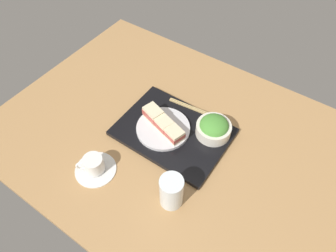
{
  "coord_description": "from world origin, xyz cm",
  "views": [
    {
      "loc": [
        -36.41,
        58.7,
        94.87
      ],
      "look_at": [
        3.81,
        0.26,
        5.0
      ],
      "focal_mm": 32.53,
      "sensor_mm": 36.0,
      "label": 1
    }
  ],
  "objects_px": {
    "sandwich_middle": "(163,123)",
    "salad_bowl": "(214,128)",
    "sandwich_plate": "(163,128)",
    "coffee_cup": "(94,166)",
    "drinking_glass": "(171,191)",
    "sandwich_near": "(173,133)",
    "sandwich_far": "(153,114)",
    "chopsticks_pair": "(190,107)"
  },
  "relations": [
    {
      "from": "sandwich_middle",
      "to": "salad_bowl",
      "type": "distance_m",
      "value": 0.19
    },
    {
      "from": "sandwich_far",
      "to": "drinking_glass",
      "type": "height_order",
      "value": "drinking_glass"
    },
    {
      "from": "sandwich_middle",
      "to": "sandwich_far",
      "type": "distance_m",
      "value": 0.06
    },
    {
      "from": "coffee_cup",
      "to": "sandwich_middle",
      "type": "bearing_deg",
      "value": -110.42
    },
    {
      "from": "sandwich_near",
      "to": "coffee_cup",
      "type": "height_order",
      "value": "sandwich_near"
    },
    {
      "from": "sandwich_near",
      "to": "chopsticks_pair",
      "type": "relative_size",
      "value": 0.47
    },
    {
      "from": "sandwich_plate",
      "to": "sandwich_near",
      "type": "xyz_separation_m",
      "value": [
        -0.06,
        0.02,
        0.03
      ]
    },
    {
      "from": "salad_bowl",
      "to": "sandwich_middle",
      "type": "bearing_deg",
      "value": 29.1
    },
    {
      "from": "sandwich_near",
      "to": "sandwich_middle",
      "type": "xyz_separation_m",
      "value": [
        0.06,
        -0.02,
        0.0
      ]
    },
    {
      "from": "salad_bowl",
      "to": "coffee_cup",
      "type": "bearing_deg",
      "value": 53.82
    },
    {
      "from": "sandwich_near",
      "to": "sandwich_far",
      "type": "relative_size",
      "value": 0.96
    },
    {
      "from": "sandwich_near",
      "to": "sandwich_far",
      "type": "xyz_separation_m",
      "value": [
        0.11,
        -0.03,
        0.0
      ]
    },
    {
      "from": "sandwich_plate",
      "to": "chopsticks_pair",
      "type": "bearing_deg",
      "value": -98.66
    },
    {
      "from": "sandwich_plate",
      "to": "coffee_cup",
      "type": "bearing_deg",
      "value": 69.58
    },
    {
      "from": "sandwich_middle",
      "to": "sandwich_far",
      "type": "height_order",
      "value": "sandwich_far"
    },
    {
      "from": "sandwich_far",
      "to": "chopsticks_pair",
      "type": "bearing_deg",
      "value": -119.96
    },
    {
      "from": "salad_bowl",
      "to": "sandwich_plate",
      "type": "bearing_deg",
      "value": 29.1
    },
    {
      "from": "sandwich_middle",
      "to": "sandwich_plate",
      "type": "bearing_deg",
      "value": 7.13
    },
    {
      "from": "sandwich_far",
      "to": "drinking_glass",
      "type": "relative_size",
      "value": 0.69
    },
    {
      "from": "sandwich_plate",
      "to": "drinking_glass",
      "type": "xyz_separation_m",
      "value": [
        -0.19,
        0.22,
        0.04
      ]
    },
    {
      "from": "sandwich_far",
      "to": "chopsticks_pair",
      "type": "xyz_separation_m",
      "value": [
        -0.08,
        -0.14,
        -0.04
      ]
    },
    {
      "from": "sandwich_plate",
      "to": "sandwich_middle",
      "type": "relative_size",
      "value": 2.41
    },
    {
      "from": "coffee_cup",
      "to": "drinking_glass",
      "type": "height_order",
      "value": "drinking_glass"
    },
    {
      "from": "salad_bowl",
      "to": "drinking_glass",
      "type": "height_order",
      "value": "drinking_glass"
    },
    {
      "from": "sandwich_far",
      "to": "drinking_glass",
      "type": "xyz_separation_m",
      "value": [
        -0.24,
        0.23,
        0.01
      ]
    },
    {
      "from": "sandwich_plate",
      "to": "drinking_glass",
      "type": "height_order",
      "value": "drinking_glass"
    },
    {
      "from": "sandwich_far",
      "to": "salad_bowl",
      "type": "relative_size",
      "value": 0.67
    },
    {
      "from": "sandwich_near",
      "to": "salad_bowl",
      "type": "xyz_separation_m",
      "value": [
        -0.11,
        -0.11,
        -0.0
      ]
    },
    {
      "from": "sandwich_plate",
      "to": "chopsticks_pair",
      "type": "distance_m",
      "value": 0.16
    },
    {
      "from": "sandwich_near",
      "to": "coffee_cup",
      "type": "relative_size",
      "value": 0.58
    },
    {
      "from": "sandwich_near",
      "to": "chopsticks_pair",
      "type": "height_order",
      "value": "sandwich_near"
    },
    {
      "from": "sandwich_plate",
      "to": "sandwich_far",
      "type": "distance_m",
      "value": 0.07
    },
    {
      "from": "sandwich_near",
      "to": "salad_bowl",
      "type": "bearing_deg",
      "value": -135.49
    },
    {
      "from": "drinking_glass",
      "to": "sandwich_far",
      "type": "bearing_deg",
      "value": -43.91
    },
    {
      "from": "salad_bowl",
      "to": "sandwich_far",
      "type": "bearing_deg",
      "value": 19.11
    },
    {
      "from": "sandwich_far",
      "to": "drinking_glass",
      "type": "bearing_deg",
      "value": 136.09
    },
    {
      "from": "sandwich_far",
      "to": "coffee_cup",
      "type": "xyz_separation_m",
      "value": [
        0.05,
        0.29,
        -0.03
      ]
    },
    {
      "from": "drinking_glass",
      "to": "sandwich_plate",
      "type": "bearing_deg",
      "value": -49.55
    },
    {
      "from": "sandwich_far",
      "to": "sandwich_plate",
      "type": "bearing_deg",
      "value": 164.73
    },
    {
      "from": "salad_bowl",
      "to": "chopsticks_pair",
      "type": "bearing_deg",
      "value": -23.29
    },
    {
      "from": "coffee_cup",
      "to": "drinking_glass",
      "type": "bearing_deg",
      "value": -168.72
    },
    {
      "from": "sandwich_middle",
      "to": "coffee_cup",
      "type": "bearing_deg",
      "value": 69.58
    }
  ]
}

